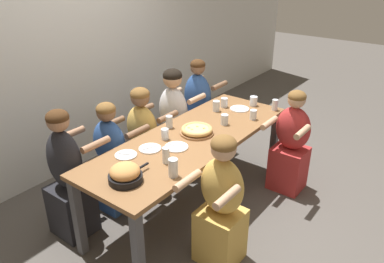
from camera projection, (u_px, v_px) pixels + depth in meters
name	position (u px, v px, depth m)	size (l,w,h in m)	color
ground_plane	(192.00, 205.00, 3.80)	(18.00, 18.00, 0.00)	#514C47
restaurant_back_panel	(72.00, 27.00, 3.98)	(10.00, 0.06, 3.20)	silver
dining_table	(192.00, 144.00, 3.50)	(2.29, 0.80, 0.77)	brown
pizza_board_main	(197.00, 130.00, 3.50)	(0.32, 0.32, 0.06)	#996B42
skillet_bowl	(125.00, 174.00, 2.76)	(0.37, 0.26, 0.15)	black
empty_plate_a	(150.00, 149.00, 3.23)	(0.20, 0.20, 0.02)	white
empty_plate_b	(126.00, 155.00, 3.13)	(0.19, 0.19, 0.02)	white
empty_plate_c	(176.00, 147.00, 3.26)	(0.21, 0.21, 0.02)	white
empty_plate_d	(240.00, 109.00, 4.06)	(0.21, 0.21, 0.02)	white
cocktail_glass_blue	(253.00, 101.00, 4.14)	(0.08, 0.08, 0.13)	silver
drinking_glass_a	(166.00, 156.00, 3.01)	(0.06, 0.06, 0.13)	silver
drinking_glass_b	(253.00, 115.00, 3.80)	(0.07, 0.07, 0.10)	silver
drinking_glass_c	(165.00, 135.00, 3.39)	(0.07, 0.07, 0.10)	silver
drinking_glass_d	(224.00, 103.00, 4.10)	(0.08, 0.08, 0.10)	silver
drinking_glass_e	(216.00, 106.00, 4.00)	(0.07, 0.07, 0.11)	silver
drinking_glass_f	(173.00, 169.00, 2.82)	(0.07, 0.07, 0.15)	silver
drinking_glass_g	(225.00, 120.00, 3.68)	(0.07, 0.07, 0.10)	silver
drinking_glass_h	(169.00, 122.00, 3.62)	(0.07, 0.07, 0.12)	silver
drinking_glass_i	(275.00, 105.00, 4.02)	(0.06, 0.06, 0.12)	silver
diner_near_midleft	(221.00, 207.00, 2.91)	(0.51, 0.40, 1.14)	gold
diner_far_center	(143.00, 143.00, 3.90)	(0.51, 0.40, 1.13)	gold
diner_far_midleft	(112.00, 162.00, 3.59)	(0.51, 0.40, 1.11)	#2D5193
diner_far_midright	(174.00, 124.00, 4.24)	(0.51, 0.40, 1.20)	silver
diner_near_right	(291.00, 146.00, 3.87)	(0.51, 0.40, 1.11)	#B22D2D
diner_far_right	(198.00, 113.00, 4.57)	(0.51, 0.40, 1.21)	#2D5193
diner_far_left	(68.00, 180.00, 3.22)	(0.51, 0.40, 1.20)	#232328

